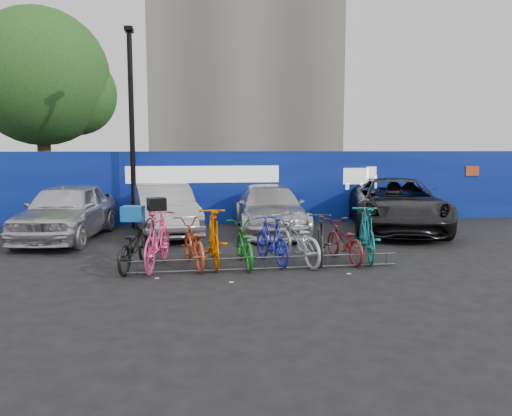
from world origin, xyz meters
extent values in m
plane|color=black|center=(0.00, 0.00, 0.00)|extent=(100.00, 100.00, 0.00)
cube|color=navy|center=(0.00, 6.00, 1.20)|extent=(22.00, 0.15, 2.40)
cube|color=white|center=(-1.00, 5.90, 1.65)|extent=(5.00, 0.02, 0.55)
cube|color=white|center=(4.20, 5.90, 1.55)|extent=(1.20, 0.02, 0.90)
cube|color=#C54322|center=(8.50, 5.90, 1.70)|extent=(0.50, 0.02, 0.35)
cylinder|color=#382314|center=(-7.00, 10.00, 2.00)|extent=(0.50, 0.50, 4.00)
sphere|color=#184F1B|center=(-7.00, 10.00, 5.20)|extent=(5.20, 5.20, 5.20)
sphere|color=#184F1B|center=(-5.80, 10.30, 4.60)|extent=(3.20, 3.20, 3.20)
cylinder|color=black|center=(-3.20, 5.40, 3.00)|extent=(0.16, 0.16, 6.00)
cube|color=black|center=(-3.20, 5.40, 6.05)|extent=(0.25, 0.50, 0.12)
cylinder|color=#595B60|center=(0.00, -0.60, 0.28)|extent=(5.60, 0.03, 0.03)
cylinder|color=#595B60|center=(0.00, -0.60, 0.05)|extent=(5.60, 0.03, 0.03)
cylinder|color=#595B60|center=(-2.60, -0.60, 0.14)|extent=(0.03, 0.03, 0.28)
cylinder|color=#595B60|center=(-1.30, -0.60, 0.14)|extent=(0.03, 0.03, 0.28)
cylinder|color=#595B60|center=(0.00, -0.60, 0.14)|extent=(0.03, 0.03, 0.28)
cylinder|color=#595B60|center=(1.30, -0.60, 0.14)|extent=(0.03, 0.03, 0.28)
cylinder|color=#595B60|center=(2.60, -0.60, 0.14)|extent=(0.03, 0.03, 0.28)
imported|color=silver|center=(-4.87, 3.79, 0.78)|extent=(2.41, 4.80, 1.57)
imported|color=#9E9FA3|center=(-2.23, 4.18, 0.72)|extent=(2.27, 4.58, 1.44)
imported|color=#BABABF|center=(0.90, 4.15, 0.69)|extent=(2.20, 4.87, 1.38)
imported|color=black|center=(4.79, 3.91, 0.79)|extent=(4.05, 6.17, 1.58)
imported|color=black|center=(-2.71, -0.01, 0.50)|extent=(1.08, 2.02, 1.01)
imported|color=#EF4483|center=(-2.22, -0.09, 0.61)|extent=(0.97, 2.12, 1.23)
imported|color=#BC4A26|center=(-1.48, 0.01, 0.51)|extent=(1.00, 2.02, 1.02)
imported|color=#D55E00|center=(-1.03, 0.06, 0.61)|extent=(0.62, 2.05, 1.22)
imported|color=#197121|center=(-0.40, -0.08, 0.47)|extent=(0.70, 1.82, 0.94)
imported|color=#1C26AA|center=(0.22, 0.00, 0.52)|extent=(0.87, 1.81, 1.05)
imported|color=#B8B9C1|center=(0.77, -0.03, 0.52)|extent=(1.17, 2.09, 1.04)
imported|color=#28292B|center=(1.32, 0.01, 0.54)|extent=(0.89, 1.85, 1.07)
imported|color=maroon|center=(1.86, 0.03, 0.46)|extent=(0.83, 1.81, 0.92)
imported|color=#126E6C|center=(2.40, 0.07, 0.61)|extent=(0.97, 2.09, 1.21)
cube|color=blue|center=(-2.71, -0.01, 1.16)|extent=(0.49, 0.40, 0.31)
cube|color=black|center=(-2.22, -0.09, 1.36)|extent=(0.43, 0.40, 0.26)
camera|label=1|loc=(-1.66, -10.50, 2.52)|focal=35.00mm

